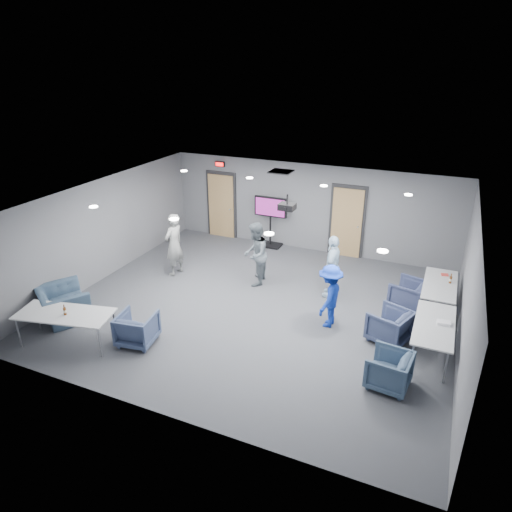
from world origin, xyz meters
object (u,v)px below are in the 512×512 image
at_px(person_c, 332,266).
at_px(table_right_a, 440,286).
at_px(chair_front_a, 137,328).
at_px(tv_stand, 270,219).
at_px(table_right_b, 434,326).
at_px(table_front_left, 65,315).
at_px(person_a, 174,245).
at_px(projector, 287,207).
at_px(bottle_right, 451,280).
at_px(person_b, 255,254).
at_px(bottle_front, 65,311).
at_px(chair_right_b, 389,326).
at_px(chair_right_c, 389,370).
at_px(chair_right_a, 409,295).
at_px(chair_front_b, 63,304).
at_px(person_d, 330,296).

height_order(person_c, table_right_a, person_c).
height_order(chair_front_a, tv_stand, tv_stand).
bearing_deg(table_right_b, table_front_left, 110.32).
distance_m(person_a, projector, 3.61).
bearing_deg(chair_front_a, table_right_b, -169.63).
height_order(table_front_left, bottle_right, bottle_right).
relative_size(person_b, bottle_right, 7.05).
xyz_separation_m(person_b, bottle_front, (-2.44, -4.17, -0.04)).
bearing_deg(person_a, person_c, 105.55).
distance_m(chair_right_b, chair_right_c, 1.52).
distance_m(chair_right_a, bottle_front, 7.75).
relative_size(person_b, person_c, 1.05).
height_order(person_c, chair_right_a, person_c).
relative_size(chair_right_a, table_right_a, 0.45).
height_order(person_a, chair_right_a, person_a).
bearing_deg(tv_stand, chair_front_b, -114.44).
bearing_deg(bottle_right, person_c, -172.43).
bearing_deg(projector, chair_front_a, -124.64).
xyz_separation_m(person_a, chair_front_b, (-1.07, -3.05, -0.50)).
bearing_deg(person_a, chair_right_b, 89.54).
bearing_deg(bottle_front, tv_stand, 74.96).
distance_m(person_d, table_front_left, 5.64).
relative_size(person_c, chair_front_b, 1.41).
distance_m(table_front_left, tv_stand, 7.01).
bearing_deg(table_front_left, chair_front_b, 125.98).
xyz_separation_m(chair_right_c, projector, (-2.90, 2.41, 2.06)).
bearing_deg(chair_right_a, chair_front_b, -47.53).
distance_m(chair_right_c, chair_front_b, 7.27).
relative_size(person_c, chair_right_a, 2.04).
height_order(chair_right_a, table_front_left, table_front_left).
height_order(tv_stand, projector, projector).
height_order(chair_front_a, projector, projector).
bearing_deg(table_front_left, chair_right_c, -1.47).
bearing_deg(chair_right_c, chair_right_a, -173.82).
distance_m(chair_right_b, table_front_left, 6.80).
bearing_deg(table_right_a, chair_front_a, 124.36).
height_order(chair_front_b, table_right_a, chair_front_b).
height_order(person_a, person_d, person_a).
bearing_deg(person_a, chair_front_a, 28.11).
relative_size(chair_right_b, chair_front_a, 1.04).
relative_size(person_d, bottle_right, 6.08).
xyz_separation_m(person_b, person_d, (2.34, -1.24, -0.12)).
relative_size(chair_right_c, table_right_a, 0.43).
distance_m(table_right_b, bottle_front, 7.48).
xyz_separation_m(table_right_a, projector, (-3.55, -0.82, 1.72)).
distance_m(person_a, bottle_right, 7.09).
relative_size(chair_front_a, bottle_right, 3.18).
relative_size(chair_right_c, chair_front_b, 0.66).
height_order(person_d, table_right_a, person_d).
xyz_separation_m(person_d, chair_right_b, (1.35, -0.10, -0.37)).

